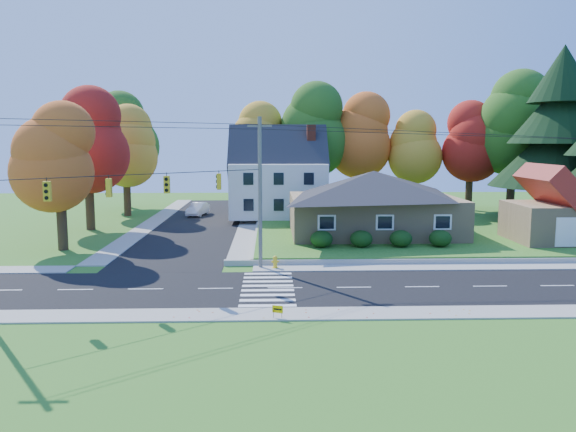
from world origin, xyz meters
name	(u,v)px	position (x,y,z in m)	size (l,w,h in m)	color
ground	(285,288)	(0.00, 0.00, 0.00)	(120.00, 120.00, 0.00)	#3D7923
road_main	(285,288)	(0.00, 0.00, 0.01)	(90.00, 8.00, 0.02)	black
road_cross	(201,223)	(-8.00, 26.00, 0.01)	(8.00, 44.00, 0.02)	black
sidewalk_north	(283,268)	(0.00, 5.00, 0.04)	(90.00, 2.00, 0.08)	#9C9A90
sidewalk_south	(288,314)	(0.00, -5.00, 0.04)	(90.00, 2.00, 0.08)	#9C9A90
lawn	(415,227)	(13.00, 21.00, 0.25)	(30.00, 30.00, 0.50)	#3D7923
ranch_house	(373,202)	(8.00, 16.00, 3.27)	(14.60, 10.60, 5.40)	tan
colonial_house	(278,177)	(0.04, 28.00, 4.58)	(10.40, 8.40, 9.60)	silver
garage	(557,212)	(22.00, 11.99, 2.84)	(7.30, 6.30, 4.60)	tan
hedge_row	(381,239)	(7.50, 9.80, 1.14)	(10.70, 1.70, 1.27)	#163A10
traffic_infrastructure	(282,197)	(-0.15, 1.35, 5.15)	(38.10, 10.66, 10.00)	#666059
tree_lot_0	(260,142)	(-2.00, 34.00, 8.31)	(6.72, 6.72, 12.51)	#3F2A19
tree_lot_1	(312,130)	(4.00, 33.00, 9.61)	(7.84, 7.84, 14.60)	#3F2A19
tree_lot_2	(363,136)	(10.00, 34.00, 8.96)	(7.28, 7.28, 13.56)	#3F2A19
tree_lot_3	(416,147)	(16.00, 33.00, 7.65)	(6.16, 6.16, 11.47)	#3F2A19
tree_lot_4	(471,142)	(22.00, 32.00, 8.31)	(6.72, 6.72, 12.51)	#3F2A19
tree_lot_5	(514,124)	(26.00, 30.00, 10.27)	(8.40, 8.40, 15.64)	#3F2A19
conifer_east_a	(560,131)	(27.00, 22.00, 9.39)	(12.80, 12.80, 16.96)	#3F2A19
tree_west_0	(58,158)	(-17.00, 12.00, 7.15)	(6.16, 6.16, 11.47)	#3F2A19
tree_west_1	(87,140)	(-18.00, 22.00, 8.46)	(7.28, 7.28, 13.56)	#3F2A19
tree_west_2	(125,146)	(-17.00, 32.00, 7.81)	(6.72, 6.72, 12.51)	#3F2A19
tree_west_3	(125,135)	(-19.00, 40.00, 9.11)	(7.84, 7.84, 14.60)	#3F2A19
white_car	(198,209)	(-9.07, 31.90, 0.73)	(1.51, 4.34, 1.43)	silver
fire_hydrant	(275,263)	(-0.52, 4.94, 0.43)	(0.51, 0.40, 0.90)	yellow
yard_sign	(278,310)	(-0.50, -5.65, 0.48)	(0.51, 0.23, 0.67)	black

